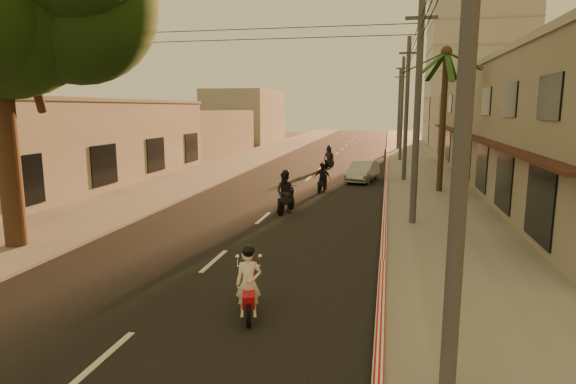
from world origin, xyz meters
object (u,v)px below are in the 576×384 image
scooter_mid_b (322,179)px  parked_car (363,172)px  scooter_far_a (329,158)px  palm_tree (446,60)px  scooter_red (249,285)px  scooter_mid_a (286,193)px

scooter_mid_b → parked_car: 4.84m
scooter_far_a → palm_tree: bearing=-38.7°
palm_tree → scooter_red: bearing=-108.3°
palm_tree → scooter_red: size_ratio=4.86×
palm_tree → scooter_red: palm_tree is taller
scooter_mid_a → scooter_mid_b: bearing=89.1°
scooter_mid_a → parked_car: bearing=81.9°
scooter_red → scooter_mid_a: (-1.45, 10.84, 0.14)m
palm_tree → scooter_mid_b: bearing=-170.9°
palm_tree → scooter_far_a: bearing=126.6°
palm_tree → scooter_mid_a: bearing=-137.2°
scooter_mid_a → scooter_far_a: (-0.07, 16.62, -0.07)m
scooter_mid_a → scooter_mid_b: scooter_mid_a is taller
palm_tree → parked_car: bearing=142.4°
scooter_mid_b → scooter_far_a: (-0.95, 10.91, 0.06)m
scooter_mid_a → palm_tree: bearing=50.6°
scooter_red → parked_car: (1.44, 20.96, -0.10)m
scooter_far_a → scooter_mid_b: bearing=-70.3°
palm_tree → scooter_far_a: 13.85m
scooter_mid_a → scooter_far_a: scooter_mid_a is taller
parked_car → scooter_mid_a: bearing=-95.3°
palm_tree → scooter_mid_b: 9.10m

